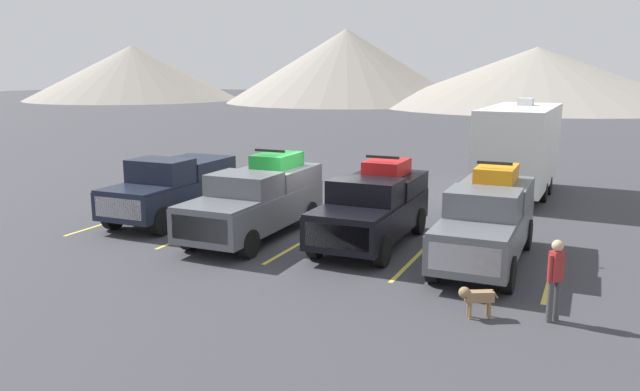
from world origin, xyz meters
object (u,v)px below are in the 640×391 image
object	(u,v)px
pickup_truck_d	(487,219)
pickup_truck_b	(258,198)
person_a	(555,275)
pickup_truck_c	(374,206)
dog	(475,297)
pickup_truck_a	(173,187)
camper_trailer_a	(519,146)

from	to	relation	value
pickup_truck_d	pickup_truck_b	bearing A→B (deg)	-179.24
pickup_truck_d	person_a	bearing A→B (deg)	-61.30
pickup_truck_c	pickup_truck_d	distance (m)	3.44
pickup_truck_b	pickup_truck_c	xyz separation A→B (m)	(3.62, 0.58, -0.02)
pickup_truck_b	dog	xyz separation A→B (m)	(7.49, -4.00, -0.71)
pickup_truck_a	pickup_truck_c	size ratio (longest dim) A/B	0.98
pickup_truck_b	person_a	world-z (taller)	pickup_truck_b
pickup_truck_c	camper_trailer_a	size ratio (longest dim) A/B	0.66
camper_trailer_a	pickup_truck_a	bearing A→B (deg)	-138.58
camper_trailer_a	dog	world-z (taller)	camper_trailer_a
pickup_truck_a	pickup_truck_d	bearing A→B (deg)	-3.06
pickup_truck_a	pickup_truck_d	world-z (taller)	pickup_truck_d
pickup_truck_c	dog	bearing A→B (deg)	-49.86
pickup_truck_d	pickup_truck_a	bearing A→B (deg)	176.94
pickup_truck_a	pickup_truck_b	bearing A→B (deg)	-10.14
pickup_truck_a	pickup_truck_c	bearing A→B (deg)	-0.65
pickup_truck_d	camper_trailer_a	bearing A→B (deg)	92.25
pickup_truck_a	dog	xyz separation A→B (m)	(11.22, -4.67, -0.68)
pickup_truck_b	pickup_truck_c	size ratio (longest dim) A/B	1.09
camper_trailer_a	person_a	bearing A→B (deg)	-79.95
pickup_truck_d	person_a	distance (m)	4.14
pickup_truck_a	pickup_truck_b	size ratio (longest dim) A/B	0.90
pickup_truck_c	camper_trailer_a	xyz separation A→B (m)	(3.02, 9.24, 0.92)
person_a	dog	distance (m)	1.68
pickup_truck_d	camper_trailer_a	distance (m)	9.78
pickup_truck_a	person_a	distance (m)	13.42
pickup_truck_b	dog	size ratio (longest dim) A/B	7.55
pickup_truck_b	pickup_truck_d	size ratio (longest dim) A/B	1.02
dog	pickup_truck_d	bearing A→B (deg)	96.48
pickup_truck_c	person_a	size ratio (longest dim) A/B	3.08
pickup_truck_b	pickup_truck_d	bearing A→B (deg)	0.76
pickup_truck_c	camper_trailer_a	distance (m)	9.76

